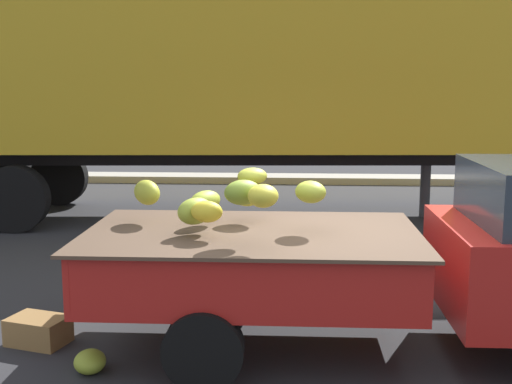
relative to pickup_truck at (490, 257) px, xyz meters
The scene contains 6 objects.
ground 1.55m from the pickup_truck, behind, with size 220.00×220.00×0.00m, color #28282B.
curb_strip 10.19m from the pickup_truck, 97.09° to the left, with size 80.00×0.80×0.16m, color gray.
pickup_truck is the anchor object (origin of this frame).
semi_trailer 6.66m from the pickup_truck, 114.68° to the left, with size 12.12×3.22×3.95m.
fallen_banana_bunch_near_tailgate 3.52m from the pickup_truck, behind, with size 0.32×0.26×0.19m, color #93A32E.
produce_crate 4.11m from the pickup_truck, behind, with size 0.52×0.36×0.25m, color olive.
Camera 1 is at (-0.47, -5.77, 2.37)m, focal length 45.72 mm.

